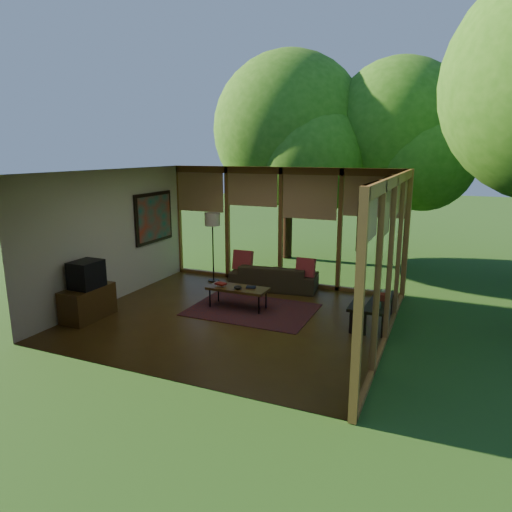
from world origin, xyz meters
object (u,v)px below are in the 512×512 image
at_px(sofa, 274,277).
at_px(media_cabinet, 88,303).
at_px(coffee_table, 238,289).
at_px(side_console, 371,302).
at_px(television, 86,274).
at_px(floor_lamp, 212,223).

bearing_deg(sofa, media_cabinet, 43.35).
height_order(sofa, coffee_table, sofa).
relative_size(media_cabinet, side_console, 0.71).
bearing_deg(media_cabinet, television, 0.00).
bearing_deg(television, side_console, 20.61).
relative_size(sofa, side_console, 1.38).
xyz_separation_m(television, side_console, (4.85, 1.82, -0.44)).
height_order(media_cabinet, coffee_table, media_cabinet).
bearing_deg(side_console, coffee_table, -175.41).
bearing_deg(floor_lamp, side_console, -18.26).
xyz_separation_m(floor_lamp, side_console, (3.92, -1.29, -1.00)).
relative_size(television, floor_lamp, 0.33).
relative_size(sofa, media_cabinet, 1.93).
bearing_deg(sofa, side_console, 143.97).
bearing_deg(floor_lamp, media_cabinet, -106.90).
bearing_deg(television, floor_lamp, 73.44).
bearing_deg(side_console, media_cabinet, -159.47).
xyz_separation_m(sofa, floor_lamp, (-1.56, 0.02, 1.12)).
xyz_separation_m(media_cabinet, television, (0.02, 0.00, 0.55)).
relative_size(sofa, coffee_table, 1.61).
bearing_deg(media_cabinet, coffee_table, 35.02).
xyz_separation_m(television, coffee_table, (2.29, 1.62, -0.46)).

